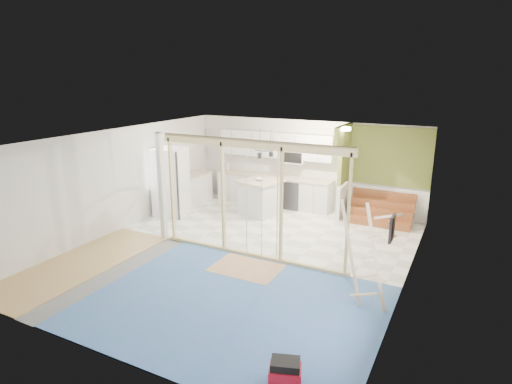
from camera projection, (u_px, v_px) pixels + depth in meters
The scene contains 17 objects.
room at pixel (239, 198), 9.21m from camera, with size 7.01×8.01×2.61m.
floor_overlays at pixel (244, 253), 9.57m from camera, with size 7.00×8.00×0.03m.
stud_frame at pixel (228, 183), 9.25m from camera, with size 4.66×0.14×2.60m.
base_cabinets at pixel (247, 190), 13.02m from camera, with size 4.45×2.24×0.93m.
upper_cabinets at pixel (277, 146), 12.71m from camera, with size 3.60×0.41×0.85m.
green_partition at pixel (371, 187), 11.54m from camera, with size 2.25×1.51×2.60m.
pot_rack at pixel (265, 151), 10.78m from camera, with size 0.52×0.52×0.72m.
sheathing_panel at pixel (386, 266), 5.96m from camera, with size 0.02×4.00×2.60m, color tan.
electrical_panel at pixel (392, 228), 6.41m from camera, with size 0.04×0.30×0.40m, color #39393E.
ceiling_light at pixel (344, 129), 10.83m from camera, with size 0.32×0.32×0.08m, color #FFEABF.
fridge at pixel (171, 182), 11.95m from camera, with size 1.01×0.98×1.93m.
island at pixel (260, 198), 12.11m from camera, with size 1.24×1.24×1.01m.
bowl at pixel (261, 179), 11.96m from camera, with size 0.25×0.25×0.06m, color silver.
soap_bottle_a at pixel (227, 165), 13.53m from camera, with size 0.12×0.12×0.31m, color silver.
soap_bottle_b at pixel (302, 176), 12.44m from camera, with size 0.08×0.08×0.18m, color silver.
toolbox at pixel (285, 374), 5.46m from camera, with size 0.49×0.42×0.39m.
ladder at pixel (366, 256), 7.08m from camera, with size 1.02×0.15×1.89m.
Camera 1 is at (4.37, -7.70, 3.89)m, focal length 30.00 mm.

